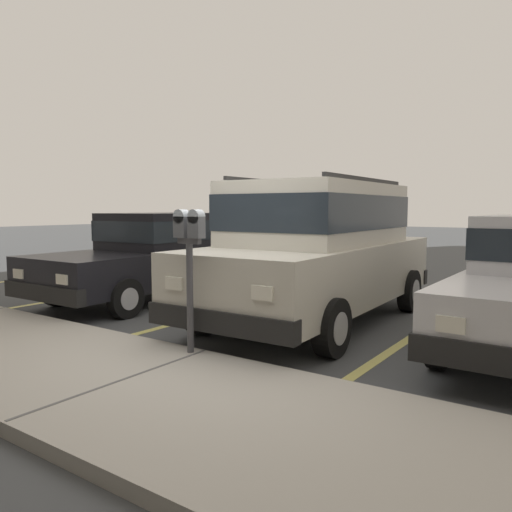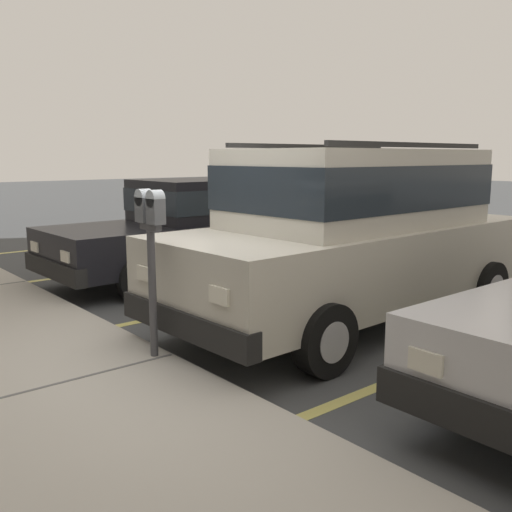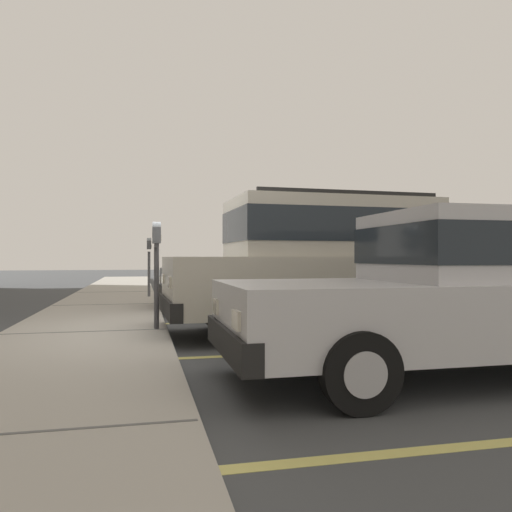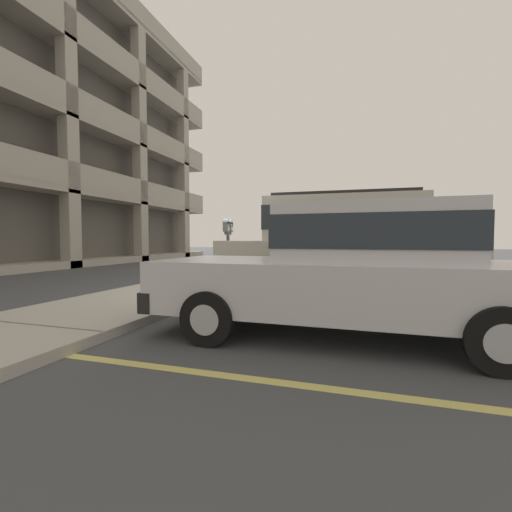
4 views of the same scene
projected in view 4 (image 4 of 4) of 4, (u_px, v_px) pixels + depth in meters
name	position (u px, v px, depth m)	size (l,w,h in m)	color
ground_plane	(241.00, 294.00, 7.60)	(80.00, 80.00, 0.10)	#444749
sidewalk	(189.00, 286.00, 7.98)	(40.00, 2.20, 0.12)	#ADA89E
parking_stall_lines	(314.00, 285.00, 8.60)	(12.05, 4.80, 0.01)	#DBD16B
silver_suv	(341.00, 243.00, 6.82)	(2.12, 4.84, 2.03)	beige
red_sedan	(352.00, 268.00, 4.02)	(1.86, 4.49, 1.54)	silver
dark_hatchback	(348.00, 251.00, 9.95)	(1.90, 4.51, 1.54)	black
parking_meter_near	(228.00, 236.00, 7.72)	(0.35, 0.12, 1.50)	#47474C
parking_meter_far	(285.00, 241.00, 13.41)	(0.15, 0.12, 1.51)	#595B60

